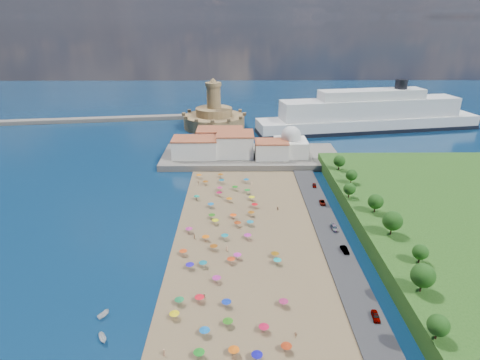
{
  "coord_description": "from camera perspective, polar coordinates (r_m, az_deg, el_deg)",
  "views": [
    {
      "loc": [
        2.55,
        -122.52,
        68.12
      ],
      "look_at": [
        4.0,
        25.0,
        8.0
      ],
      "focal_mm": 30.0,
      "sensor_mm": 36.0,
      "label": 1
    }
  ],
  "objects": [
    {
      "name": "domed_building",
      "position": [
        204.21,
        7.22,
        5.16
      ],
      "size": [
        16.0,
        16.0,
        15.0
      ],
      "color": "silver",
      "rests_on": "terrace"
    },
    {
      "name": "moored_boats",
      "position": [
        105.23,
        -18.89,
        -19.13
      ],
      "size": [
        5.24,
        11.52,
        1.41
      ],
      "color": "white",
      "rests_on": "ground"
    },
    {
      "name": "jetty",
      "position": [
        240.48,
        -4.03,
        5.96
      ],
      "size": [
        18.0,
        70.0,
        2.4
      ],
      "primitive_type": "cube",
      "color": "#59544C",
      "rests_on": "ground"
    },
    {
      "name": "waterfront_buildings",
      "position": [
        205.28,
        -2.11,
        5.09
      ],
      "size": [
        57.0,
        29.0,
        11.0
      ],
      "color": "silver",
      "rests_on": "terrace"
    },
    {
      "name": "parked_cars",
      "position": [
        140.63,
        13.37,
        -6.82
      ],
      "size": [
        2.34,
        85.17,
        1.45
      ],
      "color": "gray",
      "rests_on": "promenade"
    },
    {
      "name": "cruise_ship",
      "position": [
        272.73,
        17.92,
        8.68
      ],
      "size": [
        147.25,
        46.37,
        31.83
      ],
      "color": "black",
      "rests_on": "ground"
    },
    {
      "name": "ground",
      "position": [
        140.21,
        -1.55,
        -6.91
      ],
      "size": [
        700.0,
        700.0,
        0.0
      ],
      "primitive_type": "plane",
      "color": "#071938",
      "rests_on": "ground"
    },
    {
      "name": "beachgoers",
      "position": [
        137.81,
        -2.08,
        -6.94
      ],
      "size": [
        33.51,
        96.12,
        1.83
      ],
      "color": "tan",
      "rests_on": "beach"
    },
    {
      "name": "fortress",
      "position": [
        268.06,
        -3.7,
        8.88
      ],
      "size": [
        40.0,
        40.0,
        32.4
      ],
      "color": "#A38051",
      "rests_on": "ground"
    },
    {
      "name": "hillside_trees",
      "position": [
        134.79,
        19.35,
        -4.69
      ],
      "size": [
        12.72,
        104.72,
        7.72
      ],
      "color": "#382314",
      "rests_on": "hillside"
    },
    {
      "name": "breakwater",
      "position": [
        305.03,
        -22.42,
        7.85
      ],
      "size": [
        199.03,
        34.77,
        2.6
      ],
      "primitive_type": "cube",
      "rotation": [
        0.0,
        0.0,
        0.14
      ],
      "color": "#59544C",
      "rests_on": "ground"
    },
    {
      "name": "beach_parasols",
      "position": [
        129.44,
        -2.2,
        -8.49
      ],
      "size": [
        31.44,
        115.79,
        2.2
      ],
      "color": "gray",
      "rests_on": "beach"
    },
    {
      "name": "terrace",
      "position": [
        206.69,
        1.53,
        3.36
      ],
      "size": [
        90.0,
        36.0,
        3.0
      ],
      "primitive_type": "cube",
      "color": "#59544C",
      "rests_on": "ground"
    }
  ]
}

